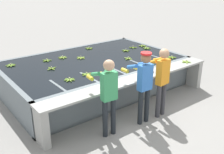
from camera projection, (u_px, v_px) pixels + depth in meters
The scene contains 22 objects.
ground_plane at pixel (140, 113), 6.52m from camera, with size 80.00×80.00×0.00m, color gray.
wash_tank at pixel (94, 74), 7.87m from camera, with size 5.08×3.21×0.86m.
work_ledge at pixel (134, 87), 6.46m from camera, with size 5.08×0.45×0.86m.
worker_0 at pixel (108, 91), 5.30m from camera, with size 0.45×0.73×1.69m.
worker_1 at pixel (144, 81), 5.76m from camera, with size 0.41×0.72×1.69m.
worker_2 at pixel (161, 76), 6.06m from camera, with size 0.46×0.73×1.68m.
banana_bunch_floating_0 at pixel (69, 80), 6.23m from camera, with size 0.28×0.28×0.08m.
banana_bunch_floating_1 at pixel (11, 65), 7.20m from camera, with size 0.27×0.28×0.08m.
banana_bunch_floating_2 at pixel (89, 48), 8.84m from camera, with size 0.28×0.27×0.08m.
banana_bunch_floating_3 at pixel (87, 74), 6.56m from camera, with size 0.28×0.27×0.08m.
banana_bunch_floating_4 at pixel (47, 60), 7.60m from camera, with size 0.28×0.27×0.08m.
banana_bunch_floating_5 at pixel (63, 57), 7.87m from camera, with size 0.28×0.28×0.08m.
banana_bunch_floating_6 at pixel (81, 58), 7.84m from camera, with size 0.28×0.26×0.08m.
banana_bunch_floating_7 at pixel (172, 57), 7.89m from camera, with size 0.28×0.27×0.08m.
banana_bunch_floating_8 at pixel (143, 46), 9.14m from camera, with size 0.27×0.28×0.08m.
banana_bunch_floating_9 at pixel (126, 50), 8.58m from camera, with size 0.28×0.27×0.08m.
banana_bunch_floating_10 at pixel (147, 48), 8.84m from camera, with size 0.28×0.28×0.08m.
banana_bunch_floating_11 at pixel (128, 59), 7.77m from camera, with size 0.28×0.28×0.08m.
banana_bunch_floating_12 at pixel (51, 69), 6.96m from camera, with size 0.28×0.28×0.08m.
banana_bunch_floating_13 at pixel (133, 47), 8.94m from camera, with size 0.24×0.24×0.08m.
banana_bunch_ledge_0 at pixel (186, 62), 7.47m from camera, with size 0.28×0.27×0.08m.
knife_0 at pixel (155, 72), 6.74m from camera, with size 0.34×0.15×0.02m.
Camera 1 is at (-4.04, -4.12, 3.24)m, focal length 42.00 mm.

